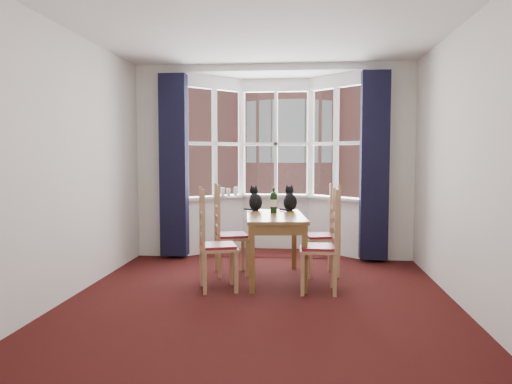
# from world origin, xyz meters

# --- Properties ---
(floor) EXTENTS (4.50, 4.50, 0.00)m
(floor) POSITION_xyz_m (0.00, 0.00, 0.00)
(floor) COLOR black
(floor) RESTS_ON ground
(ceiling) EXTENTS (4.50, 4.50, 0.00)m
(ceiling) POSITION_xyz_m (0.00, 0.00, 2.80)
(ceiling) COLOR white
(ceiling) RESTS_ON floor
(wall_left) EXTENTS (0.00, 4.50, 4.50)m
(wall_left) POSITION_xyz_m (-2.00, 0.00, 1.40)
(wall_left) COLOR silver
(wall_left) RESTS_ON floor
(wall_right) EXTENTS (0.00, 4.50, 4.50)m
(wall_right) POSITION_xyz_m (2.00, 0.00, 1.40)
(wall_right) COLOR silver
(wall_right) RESTS_ON floor
(wall_near) EXTENTS (4.00, 0.00, 4.00)m
(wall_near) POSITION_xyz_m (0.00, -2.25, 1.40)
(wall_near) COLOR silver
(wall_near) RESTS_ON floor
(wall_back_pier_left) EXTENTS (0.70, 0.12, 2.80)m
(wall_back_pier_left) POSITION_xyz_m (-1.65, 2.25, 1.40)
(wall_back_pier_left) COLOR silver
(wall_back_pier_left) RESTS_ON floor
(wall_back_pier_right) EXTENTS (0.70, 0.12, 2.80)m
(wall_back_pier_right) POSITION_xyz_m (1.65, 2.25, 1.40)
(wall_back_pier_right) COLOR silver
(wall_back_pier_right) RESTS_ON floor
(bay_window) EXTENTS (2.76, 0.94, 2.80)m
(bay_window) POSITION_xyz_m (0.00, 2.75, 1.40)
(bay_window) COLOR white
(bay_window) RESTS_ON floor
(curtain_left) EXTENTS (0.38, 0.22, 2.60)m
(curtain_left) POSITION_xyz_m (-1.42, 2.07, 1.35)
(curtain_left) COLOR black
(curtain_left) RESTS_ON floor
(curtain_right) EXTENTS (0.38, 0.22, 2.60)m
(curtain_right) POSITION_xyz_m (1.42, 2.07, 1.35)
(curtain_right) COLOR black
(curtain_right) RESTS_ON floor
(dining_table) EXTENTS (0.81, 1.32, 0.79)m
(dining_table) POSITION_xyz_m (0.11, 0.92, 0.67)
(dining_table) COLOR brown
(dining_table) RESTS_ON floor
(chair_left_near) EXTENTS (0.50, 0.51, 0.92)m
(chair_left_near) POSITION_xyz_m (-0.58, 0.40, 0.47)
(chair_left_near) COLOR #A47950
(chair_left_near) RESTS_ON floor
(chair_left_far) EXTENTS (0.50, 0.51, 0.92)m
(chair_left_far) POSITION_xyz_m (-0.54, 1.14, 0.47)
(chair_left_far) COLOR #A47950
(chair_left_far) RESTS_ON floor
(chair_right_near) EXTENTS (0.40, 0.42, 0.92)m
(chair_right_near) POSITION_xyz_m (0.70, 0.45, 0.47)
(chair_right_near) COLOR #A47950
(chair_right_near) RESTS_ON floor
(chair_right_far) EXTENTS (0.48, 0.50, 0.92)m
(chair_right_far) POSITION_xyz_m (0.75, 1.25, 0.47)
(chair_right_far) COLOR #A47950
(chair_right_far) RESTS_ON floor
(cat_left) EXTENTS (0.24, 0.28, 0.33)m
(cat_left) POSITION_xyz_m (-0.18, 1.39, 0.91)
(cat_left) COLOR black
(cat_left) RESTS_ON dining_table
(cat_right) EXTENTS (0.21, 0.27, 0.34)m
(cat_right) POSITION_xyz_m (0.27, 1.41, 0.92)
(cat_right) COLOR black
(cat_right) RESTS_ON dining_table
(wine_bottle) EXTENTS (0.08, 0.08, 0.33)m
(wine_bottle) POSITION_xyz_m (0.08, 1.12, 0.93)
(wine_bottle) COLOR black
(wine_bottle) RESTS_ON dining_table
(candle_tall) EXTENTS (0.06, 0.06, 0.13)m
(candle_tall) POSITION_xyz_m (-0.80, 2.60, 0.93)
(candle_tall) COLOR white
(candle_tall) RESTS_ON bay_window
(candle_short) EXTENTS (0.06, 0.06, 0.11)m
(candle_short) POSITION_xyz_m (-0.71, 2.63, 0.93)
(candle_short) COLOR white
(candle_short) RESTS_ON bay_window
(candle_extra) EXTENTS (0.05, 0.05, 0.14)m
(candle_extra) POSITION_xyz_m (-0.60, 2.65, 0.94)
(candle_extra) COLOR white
(candle_extra) RESTS_ON bay_window
(street) EXTENTS (80.00, 80.00, 0.00)m
(street) POSITION_xyz_m (0.00, 32.25, -6.00)
(street) COLOR #333335
(street) RESTS_ON ground
(tenement_building) EXTENTS (18.40, 7.80, 15.20)m
(tenement_building) POSITION_xyz_m (0.00, 14.01, 1.60)
(tenement_building) COLOR #AC6658
(tenement_building) RESTS_ON street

